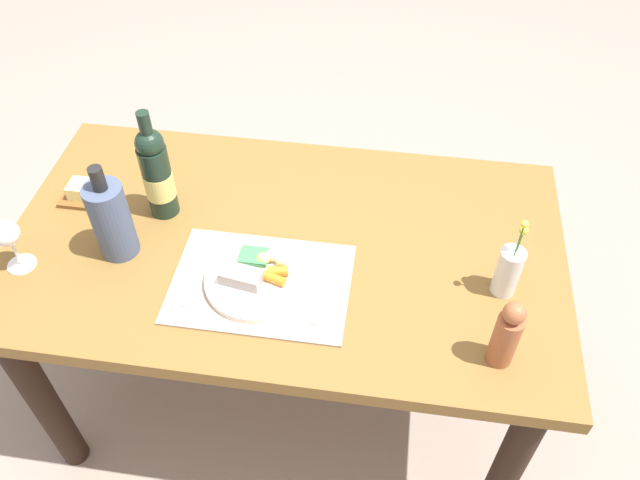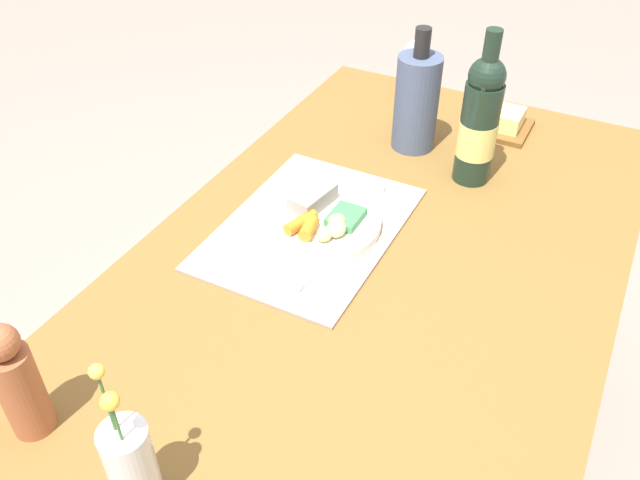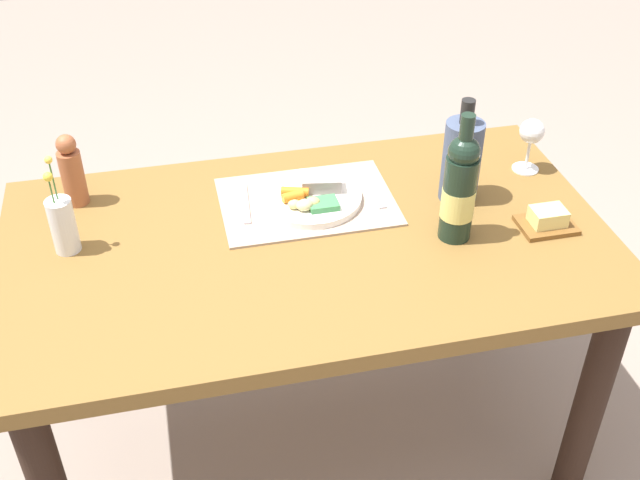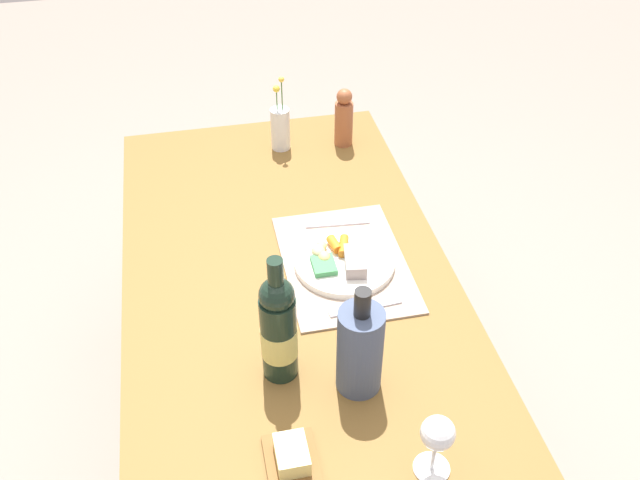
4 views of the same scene
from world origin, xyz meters
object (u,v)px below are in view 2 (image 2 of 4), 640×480
at_px(dining_table, 371,307).
at_px(knife, 260,271).
at_px(fork, 344,180).
at_px(wine_glass, 416,56).
at_px(wine_bottle, 479,122).
at_px(flower_vase, 131,464).
at_px(cooler_bottle, 417,101).
at_px(dinner_plate, 316,218).
at_px(butter_dish, 508,123).
at_px(pepper_mill, 18,383).

relative_size(dining_table, knife, 8.19).
bearing_deg(fork, wine_glass, 177.99).
bearing_deg(wine_bottle, flower_vase, -9.45).
distance_m(fork, cooler_bottle, 0.24).
relative_size(dinner_plate, knife, 1.46).
bearing_deg(wine_glass, butter_dish, 75.81).
height_order(dining_table, wine_glass, wine_glass).
relative_size(flower_vase, wine_glass, 1.64).
bearing_deg(pepper_mill, dining_table, 152.58).
bearing_deg(flower_vase, dining_table, 171.93).
distance_m(pepper_mill, wine_glass, 1.15).
bearing_deg(knife, wine_bottle, 158.15).
bearing_deg(dinner_plate, fork, -174.05).
bearing_deg(dining_table, pepper_mill, -27.42).
xyz_separation_m(knife, butter_dish, (-0.68, 0.25, 0.01)).
bearing_deg(knife, wine_glass, -174.47).
xyz_separation_m(butter_dish, cooler_bottle, (0.16, -0.17, 0.09)).
bearing_deg(cooler_bottle, dining_table, 11.91).
height_order(fork, wine_bottle, wine_bottle).
relative_size(dinner_plate, pepper_mill, 1.34).
bearing_deg(knife, butter_dish, 165.09).
bearing_deg(cooler_bottle, wine_bottle, 66.50).
bearing_deg(wine_bottle, dining_table, -11.65).
relative_size(fork, butter_dish, 1.34).
bearing_deg(dinner_plate, wine_bottle, 145.00).
relative_size(dining_table, cooler_bottle, 5.29).
bearing_deg(butter_dish, flower_vase, -8.33).
distance_m(dining_table, knife, 0.24).
bearing_deg(knife, fork, -176.35).
relative_size(cooler_bottle, wine_bottle, 0.85).
distance_m(butter_dish, wine_glass, 0.28).
bearing_deg(dining_table, wine_bottle, 168.35).
height_order(pepper_mill, butter_dish, pepper_mill).
height_order(flower_vase, cooler_bottle, cooler_bottle).
distance_m(butter_dish, wine_bottle, 0.25).
bearing_deg(butter_dish, pepper_mill, -18.20).
bearing_deg(fork, dining_table, 34.10).
height_order(pepper_mill, cooler_bottle, cooler_bottle).
bearing_deg(butter_dish, wine_bottle, -3.96).
bearing_deg(cooler_bottle, wine_glass, -159.18).
bearing_deg(wine_glass, wine_bottle, 39.40).
bearing_deg(fork, flower_vase, 1.92).
distance_m(knife, wine_bottle, 0.52).
xyz_separation_m(knife, pepper_mill, (0.40, -0.11, 0.08)).
height_order(butter_dish, wine_glass, wine_glass).
xyz_separation_m(knife, flower_vase, (0.42, 0.08, 0.06)).
relative_size(fork, pepper_mill, 0.93).
height_order(fork, wine_glass, wine_glass).
bearing_deg(knife, cooler_bottle, 176.57).
bearing_deg(wine_glass, dining_table, 15.19).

